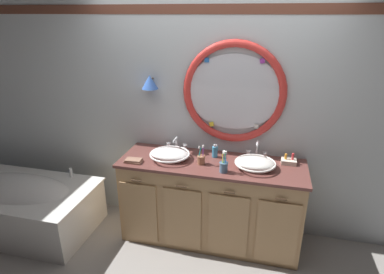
{
  "coord_description": "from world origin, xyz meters",
  "views": [
    {
      "loc": [
        0.57,
        -2.56,
        2.29
      ],
      "look_at": [
        -0.13,
        0.25,
        1.15
      ],
      "focal_mm": 29.77,
      "sensor_mm": 36.0,
      "label": 1
    }
  ],
  "objects_px": {
    "toiletry_basket": "(289,161)",
    "toothbrush_holder_left": "(201,159)",
    "soap_dispenser": "(215,151)",
    "sink_basin_left": "(170,154)",
    "sink_basin_right": "(255,163)",
    "toothbrush_holder_right": "(224,166)",
    "folded_hand_towel": "(134,161)",
    "bathtub": "(18,203)"
  },
  "relations": [
    {
      "from": "toothbrush_holder_right",
      "to": "folded_hand_towel",
      "type": "relative_size",
      "value": 1.27
    },
    {
      "from": "toothbrush_holder_right",
      "to": "toiletry_basket",
      "type": "distance_m",
      "value": 0.68
    },
    {
      "from": "toothbrush_holder_left",
      "to": "folded_hand_towel",
      "type": "height_order",
      "value": "toothbrush_holder_left"
    },
    {
      "from": "sink_basin_left",
      "to": "folded_hand_towel",
      "type": "bearing_deg",
      "value": -153.35
    },
    {
      "from": "sink_basin_right",
      "to": "toothbrush_holder_left",
      "type": "xyz_separation_m",
      "value": [
        -0.52,
        -0.04,
        -0.0
      ]
    },
    {
      "from": "sink_basin_right",
      "to": "soap_dispenser",
      "type": "bearing_deg",
      "value": 159.76
    },
    {
      "from": "sink_basin_right",
      "to": "toothbrush_holder_left",
      "type": "bearing_deg",
      "value": -175.77
    },
    {
      "from": "toiletry_basket",
      "to": "sink_basin_right",
      "type": "bearing_deg",
      "value": -150.13
    },
    {
      "from": "sink_basin_left",
      "to": "toiletry_basket",
      "type": "relative_size",
      "value": 2.83
    },
    {
      "from": "sink_basin_left",
      "to": "toothbrush_holder_left",
      "type": "height_order",
      "value": "toothbrush_holder_left"
    },
    {
      "from": "toothbrush_holder_right",
      "to": "soap_dispenser",
      "type": "xyz_separation_m",
      "value": [
        -0.14,
        0.31,
        0.0
      ]
    },
    {
      "from": "bathtub",
      "to": "toiletry_basket",
      "type": "distance_m",
      "value": 2.97
    },
    {
      "from": "sink_basin_left",
      "to": "soap_dispenser",
      "type": "xyz_separation_m",
      "value": [
        0.44,
        0.15,
        0.01
      ]
    },
    {
      "from": "sink_basin_right",
      "to": "soap_dispenser",
      "type": "distance_m",
      "value": 0.44
    },
    {
      "from": "toothbrush_holder_left",
      "to": "folded_hand_towel",
      "type": "bearing_deg",
      "value": -169.27
    },
    {
      "from": "toothbrush_holder_left",
      "to": "toiletry_basket",
      "type": "xyz_separation_m",
      "value": [
        0.83,
        0.22,
        -0.02
      ]
    },
    {
      "from": "toothbrush_holder_left",
      "to": "soap_dispenser",
      "type": "height_order",
      "value": "toothbrush_holder_left"
    },
    {
      "from": "folded_hand_towel",
      "to": "toiletry_basket",
      "type": "height_order",
      "value": "toiletry_basket"
    },
    {
      "from": "toiletry_basket",
      "to": "toothbrush_holder_left",
      "type": "bearing_deg",
      "value": -165.23
    },
    {
      "from": "folded_hand_towel",
      "to": "toiletry_basket",
      "type": "bearing_deg",
      "value": 13.0
    },
    {
      "from": "sink_basin_left",
      "to": "toothbrush_holder_right",
      "type": "relative_size",
      "value": 1.88
    },
    {
      "from": "sink_basin_left",
      "to": "sink_basin_right",
      "type": "xyz_separation_m",
      "value": [
        0.85,
        0.0,
        0.0
      ]
    },
    {
      "from": "bathtub",
      "to": "sink_basin_left",
      "type": "xyz_separation_m",
      "value": [
        1.7,
        0.31,
        0.64
      ]
    },
    {
      "from": "sink_basin_left",
      "to": "toiletry_basket",
      "type": "xyz_separation_m",
      "value": [
        1.17,
        0.18,
        -0.02
      ]
    },
    {
      "from": "sink_basin_right",
      "to": "toothbrush_holder_left",
      "type": "relative_size",
      "value": 1.93
    },
    {
      "from": "sink_basin_right",
      "to": "folded_hand_towel",
      "type": "bearing_deg",
      "value": -172.1
    },
    {
      "from": "sink_basin_right",
      "to": "toothbrush_holder_right",
      "type": "relative_size",
      "value": 1.79
    },
    {
      "from": "soap_dispenser",
      "to": "folded_hand_towel",
      "type": "xyz_separation_m",
      "value": [
        -0.76,
        -0.32,
        -0.05
      ]
    },
    {
      "from": "bathtub",
      "to": "folded_hand_towel",
      "type": "distance_m",
      "value": 1.51
    },
    {
      "from": "bathtub",
      "to": "toiletry_basket",
      "type": "bearing_deg",
      "value": 9.77
    },
    {
      "from": "toothbrush_holder_right",
      "to": "sink_basin_left",
      "type": "bearing_deg",
      "value": 164.9
    },
    {
      "from": "bathtub",
      "to": "soap_dispenser",
      "type": "xyz_separation_m",
      "value": [
        2.13,
        0.47,
        0.66
      ]
    },
    {
      "from": "sink_basin_left",
      "to": "toothbrush_holder_right",
      "type": "bearing_deg",
      "value": -15.1
    },
    {
      "from": "soap_dispenser",
      "to": "toiletry_basket",
      "type": "bearing_deg",
      "value": 2.18
    },
    {
      "from": "sink_basin_left",
      "to": "soap_dispenser",
      "type": "relative_size",
      "value": 2.86
    },
    {
      "from": "sink_basin_left",
      "to": "folded_hand_towel",
      "type": "height_order",
      "value": "sink_basin_left"
    },
    {
      "from": "bathtub",
      "to": "toothbrush_holder_left",
      "type": "distance_m",
      "value": 2.15
    },
    {
      "from": "toothbrush_holder_left",
      "to": "toiletry_basket",
      "type": "bearing_deg",
      "value": 14.77
    },
    {
      "from": "sink_basin_right",
      "to": "folded_hand_towel",
      "type": "relative_size",
      "value": 2.28
    },
    {
      "from": "toothbrush_holder_left",
      "to": "toothbrush_holder_right",
      "type": "bearing_deg",
      "value": -25.97
    },
    {
      "from": "toothbrush_holder_left",
      "to": "toiletry_basket",
      "type": "height_order",
      "value": "toothbrush_holder_left"
    },
    {
      "from": "bathtub",
      "to": "toothbrush_holder_right",
      "type": "height_order",
      "value": "toothbrush_holder_right"
    }
  ]
}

